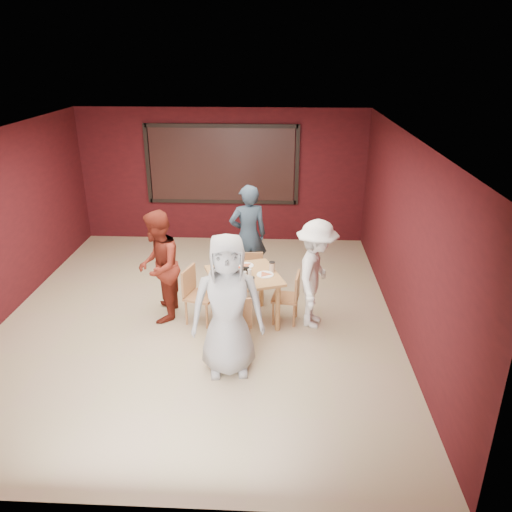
{
  "coord_description": "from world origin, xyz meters",
  "views": [
    {
      "loc": [
        1.22,
        -6.78,
        3.9
      ],
      "look_at": [
        0.89,
        -0.08,
        1.09
      ],
      "focal_mm": 35.0,
      "sensor_mm": 36.0,
      "label": 1
    }
  ],
  "objects_px": {
    "chair_front": "(235,320)",
    "diner_back": "(248,236)",
    "dining_table": "(244,281)",
    "diner_left": "(158,267)",
    "chair_back": "(252,274)",
    "diner_front": "(228,306)",
    "diner_right": "(316,274)",
    "chair_left": "(196,292)",
    "chair_right": "(290,295)"
  },
  "relations": [
    {
      "from": "chair_front",
      "to": "chair_right",
      "type": "height_order",
      "value": "chair_front"
    },
    {
      "from": "diner_front",
      "to": "dining_table",
      "type": "bearing_deg",
      "value": 77.59
    },
    {
      "from": "chair_left",
      "to": "diner_right",
      "type": "relative_size",
      "value": 0.53
    },
    {
      "from": "chair_front",
      "to": "chair_back",
      "type": "height_order",
      "value": "chair_front"
    },
    {
      "from": "diner_right",
      "to": "diner_front",
      "type": "bearing_deg",
      "value": 150.0
    },
    {
      "from": "chair_back",
      "to": "chair_left",
      "type": "height_order",
      "value": "chair_left"
    },
    {
      "from": "diner_back",
      "to": "chair_right",
      "type": "bearing_deg",
      "value": 101.96
    },
    {
      "from": "diner_front",
      "to": "diner_right",
      "type": "distance_m",
      "value": 1.7
    },
    {
      "from": "diner_back",
      "to": "chair_left",
      "type": "bearing_deg",
      "value": 46.49
    },
    {
      "from": "chair_front",
      "to": "diner_back",
      "type": "xyz_separation_m",
      "value": [
        0.04,
        2.18,
        0.41
      ]
    },
    {
      "from": "diner_front",
      "to": "diner_left",
      "type": "height_order",
      "value": "diner_front"
    },
    {
      "from": "diner_left",
      "to": "chair_front",
      "type": "bearing_deg",
      "value": 50.22
    },
    {
      "from": "chair_back",
      "to": "diner_back",
      "type": "bearing_deg",
      "value": 100.19
    },
    {
      "from": "chair_front",
      "to": "chair_back",
      "type": "xyz_separation_m",
      "value": [
        0.13,
        1.63,
        -0.05
      ]
    },
    {
      "from": "chair_front",
      "to": "diner_right",
      "type": "distance_m",
      "value": 1.42
    },
    {
      "from": "chair_front",
      "to": "diner_back",
      "type": "distance_m",
      "value": 2.22
    },
    {
      "from": "chair_left",
      "to": "diner_right",
      "type": "xyz_separation_m",
      "value": [
        1.79,
        -0.01,
        0.34
      ]
    },
    {
      "from": "chair_front",
      "to": "chair_back",
      "type": "relative_size",
      "value": 1.12
    },
    {
      "from": "dining_table",
      "to": "chair_front",
      "type": "bearing_deg",
      "value": -94.06
    },
    {
      "from": "diner_left",
      "to": "chair_left",
      "type": "bearing_deg",
      "value": 78.13
    },
    {
      "from": "chair_back",
      "to": "diner_front",
      "type": "distance_m",
      "value": 2.12
    },
    {
      "from": "chair_left",
      "to": "chair_right",
      "type": "distance_m",
      "value": 1.42
    },
    {
      "from": "diner_back",
      "to": "diner_left",
      "type": "height_order",
      "value": "diner_back"
    },
    {
      "from": "dining_table",
      "to": "diner_right",
      "type": "bearing_deg",
      "value": -1.33
    },
    {
      "from": "chair_left",
      "to": "diner_back",
      "type": "xyz_separation_m",
      "value": [
        0.7,
        1.37,
        0.41
      ]
    },
    {
      "from": "chair_front",
      "to": "diner_left",
      "type": "height_order",
      "value": "diner_left"
    },
    {
      "from": "dining_table",
      "to": "diner_left",
      "type": "relative_size",
      "value": 0.74
    },
    {
      "from": "diner_left",
      "to": "diner_right",
      "type": "relative_size",
      "value": 1.04
    },
    {
      "from": "diner_right",
      "to": "diner_left",
      "type": "bearing_deg",
      "value": 101.67
    },
    {
      "from": "dining_table",
      "to": "chair_left",
      "type": "bearing_deg",
      "value": -178.59
    },
    {
      "from": "dining_table",
      "to": "chair_left",
      "type": "xyz_separation_m",
      "value": [
        -0.73,
        -0.02,
        -0.2
      ]
    },
    {
      "from": "chair_left",
      "to": "diner_front",
      "type": "height_order",
      "value": "diner_front"
    },
    {
      "from": "dining_table",
      "to": "diner_left",
      "type": "distance_m",
      "value": 1.3
    },
    {
      "from": "dining_table",
      "to": "diner_right",
      "type": "xyz_separation_m",
      "value": [
        1.06,
        -0.02,
        0.14
      ]
    },
    {
      "from": "diner_back",
      "to": "diner_right",
      "type": "height_order",
      "value": "diner_back"
    },
    {
      "from": "chair_back",
      "to": "chair_left",
      "type": "relative_size",
      "value": 0.89
    },
    {
      "from": "chair_front",
      "to": "chair_right",
      "type": "bearing_deg",
      "value": 48.83
    },
    {
      "from": "diner_back",
      "to": "diner_left",
      "type": "bearing_deg",
      "value": 29.09
    },
    {
      "from": "chair_front",
      "to": "chair_right",
      "type": "relative_size",
      "value": 1.08
    },
    {
      "from": "diner_front",
      "to": "diner_back",
      "type": "xyz_separation_m",
      "value": [
        0.09,
        2.6,
        -0.04
      ]
    },
    {
      "from": "dining_table",
      "to": "diner_front",
      "type": "distance_m",
      "value": 1.28
    },
    {
      "from": "chair_left",
      "to": "dining_table",
      "type": "bearing_deg",
      "value": 1.41
    },
    {
      "from": "diner_left",
      "to": "diner_right",
      "type": "distance_m",
      "value": 2.35
    },
    {
      "from": "chair_back",
      "to": "chair_left",
      "type": "xyz_separation_m",
      "value": [
        -0.8,
        -0.82,
        0.05
      ]
    },
    {
      "from": "dining_table",
      "to": "diner_back",
      "type": "xyz_separation_m",
      "value": [
        -0.02,
        1.35,
        0.21
      ]
    },
    {
      "from": "chair_back",
      "to": "diner_right",
      "type": "height_order",
      "value": "diner_right"
    },
    {
      "from": "chair_right",
      "to": "diner_left",
      "type": "xyz_separation_m",
      "value": [
        -1.98,
        0.04,
        0.41
      ]
    },
    {
      "from": "chair_right",
      "to": "diner_front",
      "type": "height_order",
      "value": "diner_front"
    },
    {
      "from": "dining_table",
      "to": "chair_right",
      "type": "height_order",
      "value": "dining_table"
    },
    {
      "from": "dining_table",
      "to": "diner_right",
      "type": "relative_size",
      "value": 0.77
    }
  ]
}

